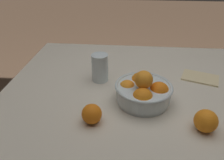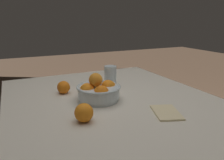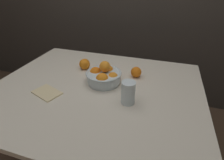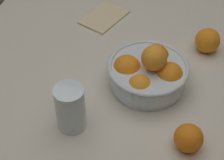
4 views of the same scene
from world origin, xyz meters
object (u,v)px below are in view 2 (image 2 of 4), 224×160
juice_glass (110,77)px  orange_loose_front (84,113)px  fruit_bowl (99,91)px  orange_loose_near_bowl (64,87)px

juice_glass → orange_loose_front: (-0.40, 0.31, -0.02)m
fruit_bowl → orange_loose_front: (-0.21, 0.15, -0.01)m
orange_loose_near_bowl → juice_glass: bearing=-87.8°
juice_glass → fruit_bowl: bearing=141.0°
fruit_bowl → orange_loose_front: size_ratio=2.89×
fruit_bowl → orange_loose_front: bearing=144.5°
juice_glass → orange_loose_near_bowl: juice_glass is taller
juice_glass → orange_loose_near_bowl: (-0.01, 0.30, -0.02)m
fruit_bowl → juice_glass: (0.20, -0.16, 0.01)m
orange_loose_near_bowl → fruit_bowl: bearing=-142.6°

